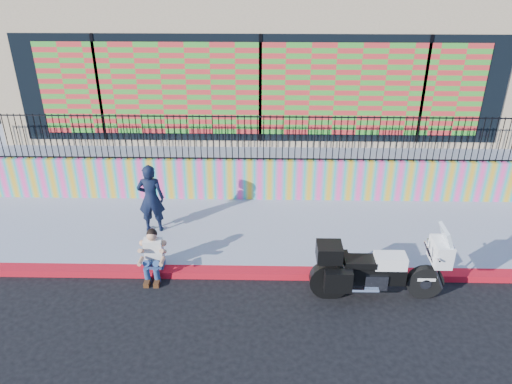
{
  "coord_description": "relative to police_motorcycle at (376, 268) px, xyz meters",
  "views": [
    {
      "loc": [
        0.15,
        -8.55,
        6.35
      ],
      "look_at": [
        -0.05,
        1.2,
        1.37
      ],
      "focal_mm": 35.0,
      "sensor_mm": 36.0,
      "label": 1
    }
  ],
  "objects": [
    {
      "name": "storefront_building",
      "position": [
        -2.31,
        8.75,
        2.58
      ],
      "size": [
        14.0,
        8.06,
        4.0
      ],
      "color": "tan",
      "rests_on": "elevated_platform"
    },
    {
      "name": "police_officer",
      "position": [
        -4.79,
        2.19,
        0.32
      ],
      "size": [
        0.62,
        0.42,
        1.68
      ],
      "primitive_type": "imported",
      "rotation": [
        0.0,
        0.0,
        3.17
      ],
      "color": "black",
      "rests_on": "sidewalk"
    },
    {
      "name": "metal_fence",
      "position": [
        -2.31,
        3.87,
        1.18
      ],
      "size": [
        15.8,
        0.04,
        1.2
      ],
      "primitive_type": null,
      "color": "black",
      "rests_on": "mural_wall"
    },
    {
      "name": "seated_man",
      "position": [
        -4.46,
        0.53,
        -0.22
      ],
      "size": [
        0.54,
        0.71,
        1.06
      ],
      "color": "navy",
      "rests_on": "ground"
    },
    {
      "name": "red_curb",
      "position": [
        -2.31,
        0.62,
        -0.59
      ],
      "size": [
        16.0,
        0.3,
        0.15
      ],
      "primitive_type": "cube",
      "color": "#A10B12",
      "rests_on": "ground"
    },
    {
      "name": "sidewalk",
      "position": [
        -2.31,
        2.27,
        -0.59
      ],
      "size": [
        16.0,
        3.0,
        0.15
      ],
      "primitive_type": "cube",
      "color": "gray",
      "rests_on": "ground"
    },
    {
      "name": "elevated_platform",
      "position": [
        -2.31,
        8.97,
        -0.04
      ],
      "size": [
        16.0,
        10.0,
        1.25
      ],
      "primitive_type": "cube",
      "color": "gray",
      "rests_on": "ground"
    },
    {
      "name": "mural_wall",
      "position": [
        -2.31,
        3.87,
        0.03
      ],
      "size": [
        16.0,
        0.2,
        1.1
      ],
      "primitive_type": "cube",
      "color": "#FF439C",
      "rests_on": "sidewalk"
    },
    {
      "name": "ground",
      "position": [
        -2.31,
        0.62,
        -0.67
      ],
      "size": [
        90.0,
        90.0,
        0.0
      ],
      "primitive_type": "plane",
      "color": "black",
      "rests_on": "ground"
    },
    {
      "name": "police_motorcycle",
      "position": [
        0.0,
        0.0,
        0.0
      ],
      "size": [
        2.57,
        0.85,
        1.6
      ],
      "color": "black",
      "rests_on": "ground"
    }
  ]
}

